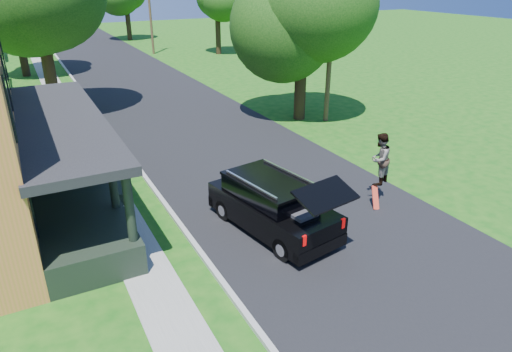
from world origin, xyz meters
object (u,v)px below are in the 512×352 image
skateboarder (380,159)px  utility_pole_near (331,34)px  black_suv (273,205)px  tree_right_near (302,8)px

skateboarder → utility_pole_near: 9.97m
black_suv → utility_pole_near: utility_pole_near is taller
black_suv → skateboarder: (4.08, -0.00, 0.74)m
tree_right_near → skateboarder: bearing=-107.1°
skateboarder → black_suv: bearing=-23.7°
skateboarder → tree_right_near: 10.86m
black_suv → tree_right_near: size_ratio=0.56×
skateboarder → tree_right_near: tree_right_near is taller
black_suv → skateboarder: 4.15m
skateboarder → tree_right_near: (2.97, 9.61, 4.08)m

